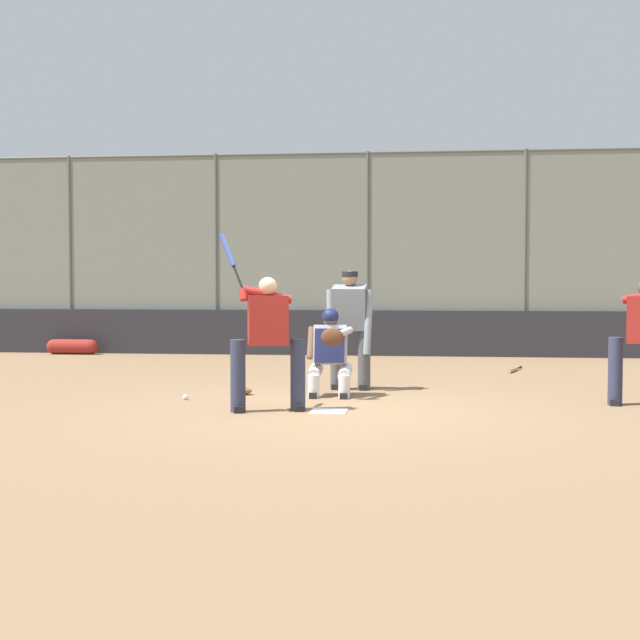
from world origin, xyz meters
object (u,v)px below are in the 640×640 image
object	(u,v)px
umpire_home	(350,326)
equipment_bag_dugout_side	(72,347)
fielding_glove_on_dirt	(241,391)
spare_bat_near_backstop	(514,370)
baseball_loose	(185,397)
batter_at_plate	(267,338)
catcher_behind_plate	(330,351)

from	to	relation	value
umpire_home	equipment_bag_dugout_side	size ratio (longest dim) A/B	1.52
umpire_home	fielding_glove_on_dirt	xyz separation A→B (m)	(1.44, 0.72, -0.86)
spare_bat_near_backstop	equipment_bag_dugout_side	bearing A→B (deg)	-86.45
fielding_glove_on_dirt	baseball_loose	xyz separation A→B (m)	(0.62, 0.57, -0.01)
batter_at_plate	umpire_home	distance (m)	2.32
catcher_behind_plate	equipment_bag_dugout_side	world-z (taller)	catcher_behind_plate
batter_at_plate	spare_bat_near_backstop	xyz separation A→B (m)	(-3.42, -4.95, -0.84)
umpire_home	batter_at_plate	bearing A→B (deg)	73.14
equipment_bag_dugout_side	spare_bat_near_backstop	bearing A→B (deg)	163.67
umpire_home	spare_bat_near_backstop	xyz separation A→B (m)	(-2.59, -2.79, -0.88)
umpire_home	baseball_loose	world-z (taller)	umpire_home
equipment_bag_dugout_side	batter_at_plate	bearing A→B (deg)	125.85
catcher_behind_plate	baseball_loose	distance (m)	2.01
catcher_behind_plate	spare_bat_near_backstop	size ratio (longest dim) A/B	1.46
spare_bat_near_backstop	baseball_loose	bearing A→B (deg)	-28.87
baseball_loose	batter_at_plate	bearing A→B (deg)	144.80
catcher_behind_plate	fielding_glove_on_dirt	world-z (taller)	catcher_behind_plate
fielding_glove_on_dirt	equipment_bag_dugout_side	distance (m)	7.79
catcher_behind_plate	fielding_glove_on_dirt	bearing A→B (deg)	-1.90
catcher_behind_plate	umpire_home	world-z (taller)	umpire_home
catcher_behind_plate	spare_bat_near_backstop	bearing A→B (deg)	-128.99
spare_bat_near_backstop	baseball_loose	xyz separation A→B (m)	(4.65, 4.08, 0.00)
batter_at_plate	equipment_bag_dugout_side	distance (m)	9.35
fielding_glove_on_dirt	baseball_loose	world-z (taller)	fielding_glove_on_dirt
baseball_loose	catcher_behind_plate	bearing A→B (deg)	-163.59
batter_at_plate	catcher_behind_plate	world-z (taller)	batter_at_plate
baseball_loose	spare_bat_near_backstop	bearing A→B (deg)	-138.75
fielding_glove_on_dirt	equipment_bag_dugout_side	world-z (taller)	equipment_bag_dugout_side
batter_at_plate	umpire_home	world-z (taller)	batter_at_plate
spare_bat_near_backstop	catcher_behind_plate	bearing A→B (deg)	-18.52
catcher_behind_plate	baseball_loose	world-z (taller)	catcher_behind_plate
fielding_glove_on_dirt	spare_bat_near_backstop	bearing A→B (deg)	-139.00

